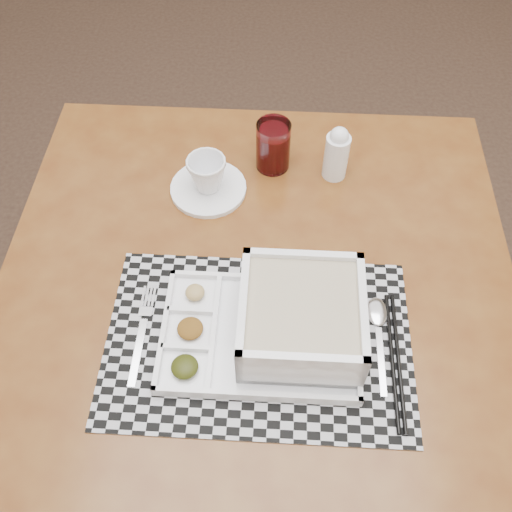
{
  "coord_description": "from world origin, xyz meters",
  "views": [
    {
      "loc": [
        0.18,
        -1.44,
        1.52
      ],
      "look_at": [
        0.15,
        -0.91,
        0.78
      ],
      "focal_mm": 40.0,
      "sensor_mm": 36.0,
      "label": 1
    }
  ],
  "objects_px": {
    "dining_table": "(256,302)",
    "cup": "(207,174)",
    "creamer_bottle": "(337,153)",
    "juice_glass": "(273,147)",
    "serving_tray": "(291,322)"
  },
  "relations": [
    {
      "from": "serving_tray",
      "to": "cup",
      "type": "xyz_separation_m",
      "value": [
        -0.17,
        0.31,
        0.0
      ]
    },
    {
      "from": "serving_tray",
      "to": "cup",
      "type": "distance_m",
      "value": 0.36
    },
    {
      "from": "cup",
      "to": "juice_glass",
      "type": "distance_m",
      "value": 0.15
    },
    {
      "from": "cup",
      "to": "serving_tray",
      "type": "bearing_deg",
      "value": -60.3
    },
    {
      "from": "dining_table",
      "to": "cup",
      "type": "relative_size",
      "value": 11.98
    },
    {
      "from": "serving_tray",
      "to": "juice_glass",
      "type": "relative_size",
      "value": 3.02
    },
    {
      "from": "serving_tray",
      "to": "juice_glass",
      "type": "height_order",
      "value": "juice_glass"
    },
    {
      "from": "dining_table",
      "to": "serving_tray",
      "type": "height_order",
      "value": "serving_tray"
    },
    {
      "from": "serving_tray",
      "to": "creamer_bottle",
      "type": "height_order",
      "value": "creamer_bottle"
    },
    {
      "from": "serving_tray",
      "to": "creamer_bottle",
      "type": "distance_m",
      "value": 0.38
    },
    {
      "from": "cup",
      "to": "creamer_bottle",
      "type": "relative_size",
      "value": 0.64
    },
    {
      "from": "juice_glass",
      "to": "creamer_bottle",
      "type": "relative_size",
      "value": 0.88
    },
    {
      "from": "creamer_bottle",
      "to": "cup",
      "type": "bearing_deg",
      "value": -167.07
    },
    {
      "from": "dining_table",
      "to": "cup",
      "type": "distance_m",
      "value": 0.26
    },
    {
      "from": "dining_table",
      "to": "cup",
      "type": "bearing_deg",
      "value": 116.53
    }
  ]
}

